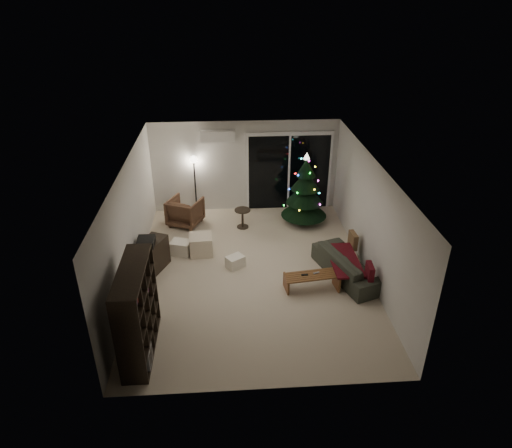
{
  "coord_description": "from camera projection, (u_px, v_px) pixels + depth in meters",
  "views": [
    {
      "loc": [
        -0.49,
        -8.33,
        5.64
      ],
      "look_at": [
        0.1,
        0.3,
        1.05
      ],
      "focal_mm": 32.0,
      "sensor_mm": 36.0,
      "label": 1
    }
  ],
  "objects": [
    {
      "name": "room",
      "position": [
        267.0,
        201.0,
        10.88
      ],
      "size": [
        6.5,
        7.51,
        2.6
      ],
      "color": "beige",
      "rests_on": "ground"
    },
    {
      "name": "cushion_b",
      "position": [
        370.0,
        273.0,
        9.13
      ],
      "size": [
        0.13,
        0.37,
        0.37
      ],
      "primitive_type": "cube",
      "rotation": [
        0.0,
        0.0,
        -0.07
      ],
      "color": "maroon",
      "rests_on": "sofa"
    },
    {
      "name": "sofa",
      "position": [
        348.0,
        265.0,
        9.79
      ],
      "size": [
        1.32,
        2.04,
        0.56
      ],
      "primitive_type": "imported",
      "rotation": [
        0.0,
        0.0,
        1.9
      ],
      "color": "#262724",
      "rests_on": "floor"
    },
    {
      "name": "remote_a",
      "position": [
        305.0,
        275.0,
        9.31
      ],
      "size": [
        0.14,
        0.04,
        0.02
      ],
      "primitive_type": "cube",
      "color": "black",
      "rests_on": "coffee_table"
    },
    {
      "name": "floor_lamp",
      "position": [
        195.0,
        186.0,
        12.35
      ],
      "size": [
        0.25,
        0.25,
        1.54
      ],
      "primitive_type": "cylinder",
      "color": "black",
      "rests_on": "floor"
    },
    {
      "name": "cardboard_box_b",
      "position": [
        235.0,
        262.0,
        10.17
      ],
      "size": [
        0.47,
        0.45,
        0.26
      ],
      "primitive_type": "cube",
      "rotation": [
        0.0,
        0.0,
        0.61
      ],
      "color": "white",
      "rests_on": "floor"
    },
    {
      "name": "coffee_table",
      "position": [
        311.0,
        282.0,
        9.41
      ],
      "size": [
        1.15,
        0.53,
        0.35
      ],
      "primitive_type": null,
      "rotation": [
        0.0,
        0.0,
        0.13
      ],
      "color": "brown",
      "rests_on": "floor"
    },
    {
      "name": "media_cabinet",
      "position": [
        148.0,
        259.0,
        9.85
      ],
      "size": [
        0.84,
        1.21,
        0.71
      ],
      "primitive_type": "cube",
      "rotation": [
        0.0,
        0.0,
        -0.41
      ],
      "color": "black",
      "rests_on": "floor"
    },
    {
      "name": "armchair",
      "position": [
        185.0,
        212.0,
        11.87
      ],
      "size": [
        1.03,
        1.04,
        0.73
      ],
      "primitive_type": "imported",
      "rotation": [
        0.0,
        0.0,
        2.73
      ],
      "color": "#462D24",
      "rests_on": "floor"
    },
    {
      "name": "cushion_a",
      "position": [
        353.0,
        240.0,
        10.27
      ],
      "size": [
        0.14,
        0.37,
        0.37
      ],
      "primitive_type": "cube",
      "rotation": [
        0.0,
        0.0,
        0.09
      ],
      "color": "brown",
      "rests_on": "sofa"
    },
    {
      "name": "christmas_tree",
      "position": [
        305.0,
        189.0,
        11.68
      ],
      "size": [
        1.57,
        1.57,
        1.93
      ],
      "primitive_type": "cone",
      "rotation": [
        0.0,
        0.0,
        -0.41
      ],
      "color": "black",
      "rests_on": "floor"
    },
    {
      "name": "cardboard_box_a",
      "position": [
        181.0,
        248.0,
        10.64
      ],
      "size": [
        0.54,
        0.47,
        0.33
      ],
      "primitive_type": "cube",
      "rotation": [
        0.0,
        0.0,
        -0.29
      ],
      "color": "white",
      "rests_on": "floor"
    },
    {
      "name": "ottoman",
      "position": [
        201.0,
        245.0,
        10.63
      ],
      "size": [
        0.55,
        0.55,
        0.47
      ],
      "primitive_type": "cube",
      "rotation": [
        0.0,
        0.0,
        0.06
      ],
      "color": "#F7E0C7",
      "rests_on": "floor"
    },
    {
      "name": "remote_b",
      "position": [
        316.0,
        273.0,
        9.37
      ],
      "size": [
        0.13,
        0.08,
        0.02
      ],
      "primitive_type": "cube",
      "rotation": [
        0.0,
        0.0,
        0.35
      ],
      "color": "slate",
      "rests_on": "coffee_table"
    },
    {
      "name": "stereo",
      "position": [
        146.0,
        242.0,
        9.65
      ],
      "size": [
        0.36,
        0.42,
        0.15
      ],
      "primitive_type": "cube",
      "color": "black",
      "rests_on": "media_cabinet"
    },
    {
      "name": "bookshelf",
      "position": [
        125.0,
        312.0,
        7.54
      ],
      "size": [
        0.65,
        1.68,
        1.64
      ],
      "primitive_type": null,
      "rotation": [
        0.0,
        0.0,
        0.15
      ],
      "color": "black",
      "rests_on": "floor"
    },
    {
      "name": "sofa_throw",
      "position": [
        344.0,
        260.0,
        9.72
      ],
      "size": [
        0.59,
        1.37,
        0.05
      ],
      "primitive_type": "cube",
      "color": "maroon",
      "rests_on": "sofa"
    },
    {
      "name": "side_table",
      "position": [
        243.0,
        218.0,
        11.77
      ],
      "size": [
        0.52,
        0.52,
        0.51
      ],
      "primitive_type": "cylinder",
      "rotation": [
        0.0,
        0.0,
        0.35
      ],
      "color": "black",
      "rests_on": "floor"
    }
  ]
}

